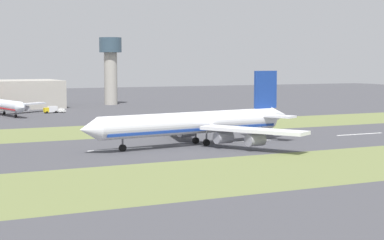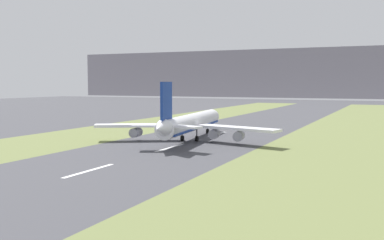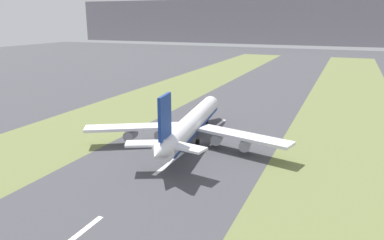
# 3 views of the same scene
# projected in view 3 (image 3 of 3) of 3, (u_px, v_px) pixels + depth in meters

# --- Properties ---
(ground_plane) EXTENTS (800.00, 800.00, 0.00)m
(ground_plane) POSITION_uv_depth(u_px,v_px,m) (198.00, 141.00, 121.00)
(ground_plane) COLOR #424247
(grass_median_west) EXTENTS (40.00, 600.00, 0.01)m
(grass_median_west) POSITION_uv_depth(u_px,v_px,m) (85.00, 126.00, 137.76)
(grass_median_west) COLOR olive
(grass_median_west) RESTS_ON ground
(grass_median_east) EXTENTS (40.00, 600.00, 0.01)m
(grass_median_east) POSITION_uv_depth(u_px,v_px,m) (348.00, 160.00, 104.24)
(grass_median_east) COLOR olive
(grass_median_east) RESTS_ON ground
(centreline_dash_near) EXTENTS (1.20, 18.00, 0.01)m
(centreline_dash_near) POSITION_uv_depth(u_px,v_px,m) (71.00, 240.00, 66.63)
(centreline_dash_near) COLOR silver
(centreline_dash_near) RESTS_ON ground
(centreline_dash_mid) EXTENTS (1.20, 18.00, 0.01)m
(centreline_dash_mid) POSITION_uv_depth(u_px,v_px,m) (169.00, 163.00, 102.23)
(centreline_dash_mid) COLOR silver
(centreline_dash_mid) RESTS_ON ground
(centreline_dash_far) EXTENTS (1.20, 18.00, 0.01)m
(centreline_dash_far) POSITION_uv_depth(u_px,v_px,m) (217.00, 126.00, 137.82)
(centreline_dash_far) COLOR silver
(centreline_dash_far) RESTS_ON ground
(airplane_main_jet) EXTENTS (63.56, 67.13, 20.20)m
(airplane_main_jet) POSITION_uv_depth(u_px,v_px,m) (190.00, 125.00, 117.28)
(airplane_main_jet) COLOR white
(airplane_main_jet) RESTS_ON ground
(mountain_ridge) EXTENTS (800.00, 120.00, 66.37)m
(mountain_ridge) POSITION_uv_depth(u_px,v_px,m) (324.00, 21.00, 574.98)
(mountain_ridge) COLOR gray
(mountain_ridge) RESTS_ON ground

